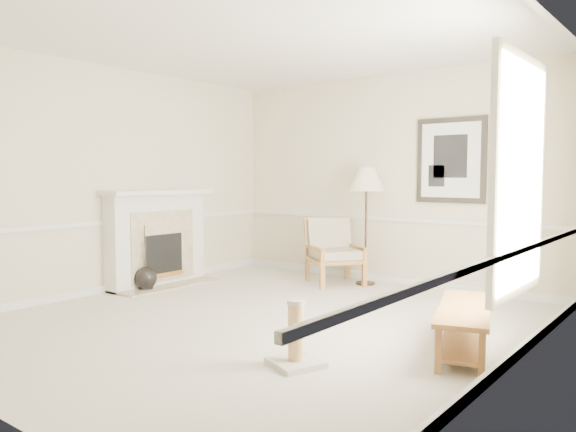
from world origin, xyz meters
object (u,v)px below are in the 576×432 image
Objects in this scene: floor_lamp at (366,183)px; scratching_post at (296,345)px; floor_vase at (146,279)px; bench at (464,321)px; armchair at (333,248)px.

floor_lamp is 3.04× the size of scratching_post.
floor_vase reaches higher than bench.
armchair reaches higher than floor_vase.
floor_vase is 0.88× the size of armchair.
floor_lamp is 3.70m from scratching_post.
armchair is 0.69× the size of bench.
floor_lamp is at bearing -31.40° from armchair.
bench is at bearing 52.08° from scratching_post.
floor_vase is 4.21m from bench.
armchair is 3.22m from bench.
armchair is at bearing -156.94° from floor_lamp.
floor_lamp is (0.42, 0.18, 0.92)m from armchair.
floor_lamp reaches higher than bench.
floor_vase is at bearing 176.28° from armchair.
floor_lamp is 3.22m from bench.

